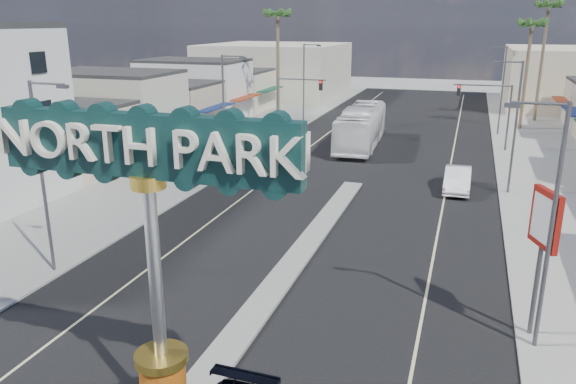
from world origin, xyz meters
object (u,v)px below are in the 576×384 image
Objects in this scene: streetlight_l_near at (44,169)px; traffic_signal_right at (489,104)px; streetlight_l_mid at (226,107)px; streetlight_r_near at (548,217)px; city_bus at (361,127)px; gateway_sign at (152,243)px; traffic_signal_left at (295,96)px; palm_right_mid at (532,29)px; bank_pylon_sign at (544,227)px; streetlight_r_far at (501,86)px; palm_right_far at (548,12)px; streetlight_r_mid at (513,121)px; palm_left_far at (278,20)px; car_parked_right at (457,179)px; streetlight_l_far at (305,80)px.

traffic_signal_right is at bearing 60.01° from streetlight_l_near.
streetlight_l_mid is (-19.62, -13.99, 0.79)m from traffic_signal_right.
city_bus is (-12.43, 32.07, -3.19)m from streetlight_r_near.
traffic_signal_left is at bearing 102.33° from gateway_sign.
streetlight_l_near is 0.67× the size of city_bus.
palm_right_mid is (13.00, 54.02, 4.67)m from gateway_sign.
streetlight_r_near is 46.40m from palm_right_mid.
bank_pylon_sign is (20.93, 0.86, -0.68)m from streetlight_l_near.
city_bus is at bearing -141.40° from streetlight_r_far.
palm_right_far is at bearing 75.97° from gateway_sign.
streetlight_r_mid is at bearing 0.00° from streetlight_l_mid.
city_bus is (8.43, 12.07, -3.19)m from streetlight_l_mid.
traffic_signal_right is at bearing 35.50° from streetlight_l_mid.
bank_pylon_sign is (1.31, -33.14, 0.12)m from traffic_signal_right.
streetlight_r_mid is 0.74× the size of palm_right_mid.
car_parked_right is at bearing -45.05° from palm_left_far.
city_bus is 2.38× the size of bank_pylon_sign.
palm_right_far is 2.50× the size of bank_pylon_sign.
city_bus is at bearing 135.84° from streetlight_r_mid.
palm_left_far reaches higher than bank_pylon_sign.
palm_right_far reaches higher than streetlight_r_far.
streetlight_l_mid reaches higher than car_parked_right.
streetlight_l_far is at bearing 95.33° from bank_pylon_sign.
palm_left_far is at bearing 164.85° from traffic_signal_right.
city_bus is (8.43, -9.93, -3.19)m from streetlight_l_far.
traffic_signal_left is at bearing 144.50° from streetlight_r_mid.
gateway_sign is at bearing -101.78° from streetlight_r_far.
gateway_sign is 1.02× the size of streetlight_r_far.
bank_pylon_sign is (20.93, -19.14, -0.68)m from streetlight_l_mid.
streetlight_l_far is (-10.43, 50.02, -0.86)m from gateway_sign.
streetlight_r_near is 0.69× the size of palm_left_far.
streetlight_l_near is 46.90m from streetlight_r_far.
palm_right_mid is 45.64m from bank_pylon_sign.
car_parked_right is (16.40, -14.24, -3.45)m from traffic_signal_left.
palm_right_mid is 6.57m from palm_right_far.
palm_left_far is at bearing -175.12° from streetlight_r_far.
bank_pylon_sign is at bearing -80.27° from car_parked_right.
palm_right_far is at bearing 36.67° from traffic_signal_left.
streetlight_l_far is (-19.62, 8.01, 0.79)m from traffic_signal_right.
streetlight_r_far is at bearing 4.88° from palm_left_far.
streetlight_l_far is at bearing 37.92° from palm_left_far.
streetlight_l_far is (0.00, 22.00, 0.00)m from streetlight_l_mid.
traffic_signal_left is 10.14m from palm_left_far.
streetlight_l_far is 0.64× the size of palm_right_far.
streetlight_r_far is at bearing 81.14° from traffic_signal_right.
palm_right_mid is (2.57, 4.00, 5.54)m from streetlight_r_far.
traffic_signal_left reaches higher than car_parked_right.
traffic_signal_right is 34.03m from streetlight_r_near.
traffic_signal_right is 1.06× the size of bank_pylon_sign.
streetlight_r_near is (10.43, 8.02, -0.86)m from gateway_sign.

